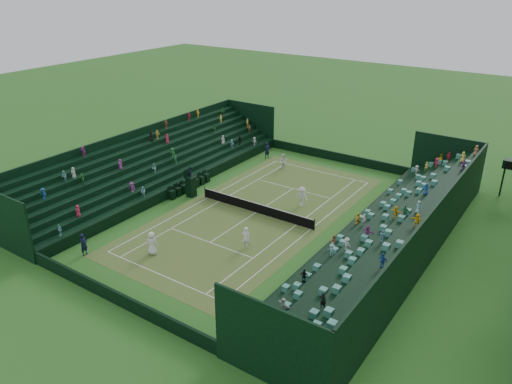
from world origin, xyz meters
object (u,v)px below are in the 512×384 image
player_far_west (283,162)px  player_far_east (302,197)px  umpire_chair (191,184)px  player_near_west (152,243)px  player_near_east (246,238)px  tennis_net (256,207)px

player_far_west → player_far_east: (6.11, -6.79, 0.07)m
umpire_chair → player_far_east: size_ratio=1.60×
player_near_west → player_far_east: player_far_east is taller
umpire_chair → player_near_east: 11.00m
tennis_net → player_far_west: 10.84m
tennis_net → player_far_east: player_far_east is taller
umpire_chair → player_far_west: (3.52, 10.79, -0.41)m
player_near_west → player_far_west: (-1.05, 20.42, -0.06)m
player_far_west → player_far_east: size_ratio=0.93×
tennis_net → umpire_chair: size_ratio=3.92×
player_near_west → player_far_east: (5.06, 13.63, 0.01)m
tennis_net → player_near_west: player_near_west is taller
player_far_west → umpire_chair: bearing=-93.9°
player_near_east → player_far_east: player_far_east is taller
umpire_chair → player_far_east: bearing=22.5°
player_near_west → player_far_west: player_near_west is taller
tennis_net → player_near_east: (2.81, -5.44, 0.37)m
player_near_west → player_far_west: size_ratio=1.07×
player_far_west → player_far_east: bearing=-33.8°
umpire_chair → player_far_west: bearing=71.9°
player_near_west → player_far_west: bearing=-110.9°
umpire_chair → player_near_west: 10.67m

